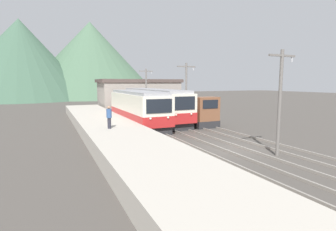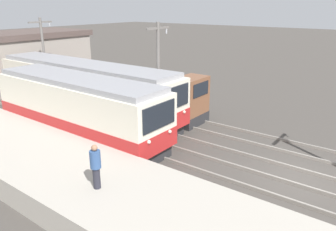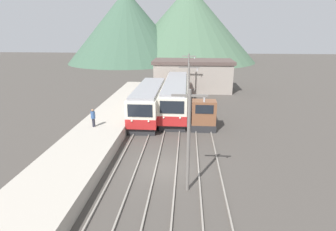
% 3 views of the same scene
% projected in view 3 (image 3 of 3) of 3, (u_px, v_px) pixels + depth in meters
% --- Properties ---
extents(ground_plane, '(200.00, 200.00, 0.00)m').
position_uv_depth(ground_plane, '(163.00, 169.00, 18.52)').
color(ground_plane, '#47423D').
extents(platform_left, '(4.50, 54.00, 1.05)m').
position_uv_depth(platform_left, '(77.00, 159.00, 18.80)').
color(platform_left, '#ADA599').
rests_on(platform_left, ground).
extents(track_left, '(1.54, 60.00, 0.14)m').
position_uv_depth(track_left, '(127.00, 166.00, 18.68)').
color(track_left, gray).
rests_on(track_left, ground).
extents(track_center, '(1.54, 60.00, 0.14)m').
position_uv_depth(track_center, '(166.00, 168.00, 18.48)').
color(track_center, gray).
rests_on(track_center, ground).
extents(track_right, '(1.54, 60.00, 0.14)m').
position_uv_depth(track_right, '(209.00, 169.00, 18.27)').
color(track_right, gray).
rests_on(track_right, ground).
extents(commuter_train_left, '(2.84, 11.35, 3.56)m').
position_uv_depth(commuter_train_left, '(149.00, 103.00, 28.90)').
color(commuter_train_left, '#28282B').
rests_on(commuter_train_left, ground).
extents(commuter_train_center, '(2.84, 15.11, 3.66)m').
position_uv_depth(commuter_train_center, '(176.00, 97.00, 31.49)').
color(commuter_train_center, '#28282B').
rests_on(commuter_train_center, ground).
extents(shunting_locomotive, '(2.40, 4.60, 3.00)m').
position_uv_depth(shunting_locomotive, '(203.00, 115.00, 26.51)').
color(shunting_locomotive, '#28282B').
rests_on(shunting_locomotive, ground).
extents(catenary_mast_near, '(2.00, 0.20, 6.29)m').
position_uv_depth(catenary_mast_near, '(189.00, 138.00, 15.00)').
color(catenary_mast_near, slate).
rests_on(catenary_mast_near, ground).
extents(catenary_mast_mid, '(2.00, 0.20, 6.29)m').
position_uv_depth(catenary_mast_mid, '(189.00, 92.00, 25.97)').
color(catenary_mast_mid, slate).
rests_on(catenary_mast_mid, ground).
extents(catenary_mast_far, '(2.00, 0.20, 6.29)m').
position_uv_depth(catenary_mast_far, '(188.00, 74.00, 36.94)').
color(catenary_mast_far, slate).
rests_on(catenary_mast_far, ground).
extents(person_on_platform, '(0.38, 0.38, 1.66)m').
position_uv_depth(person_on_platform, '(93.00, 117.00, 23.34)').
color(person_on_platform, '#282833').
rests_on(person_on_platform, platform_left).
extents(station_building, '(12.60, 6.30, 4.89)m').
position_uv_depth(station_building, '(193.00, 75.00, 42.26)').
color(station_building, gray).
rests_on(station_building, ground).
extents(mountain_backdrop, '(57.41, 43.35, 22.50)m').
position_uv_depth(mountain_backdrop, '(156.00, 27.00, 80.66)').
color(mountain_backdrop, '#517056').
rests_on(mountain_backdrop, ground).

